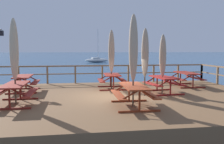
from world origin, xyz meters
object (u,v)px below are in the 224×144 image
object	(u,v)px
picnic_table_mid_centre	(112,78)
patio_umbrella_tall_mid_right	(163,56)
picnic_table_back_left	(15,89)
patio_umbrella_short_mid	(14,50)
sailboat_distant	(97,60)
patio_umbrella_tall_front	(111,51)
picnic_table_back_right	(23,80)
picnic_table_front_right	(134,91)
picnic_table_front_left	(186,76)
patio_umbrella_tall_mid_left	(145,53)
picnic_table_mid_right	(163,81)
patio_umbrella_short_front	(133,48)

from	to	relation	value
picnic_table_mid_centre	patio_umbrella_tall_mid_right	world-z (taller)	patio_umbrella_tall_mid_right
picnic_table_back_left	patio_umbrella_short_mid	size ratio (longest dim) A/B	0.66
sailboat_distant	patio_umbrella_tall_front	bearing A→B (deg)	-94.54
picnic_table_back_right	sailboat_distant	size ratio (longest dim) A/B	0.24
picnic_table_front_right	picnic_table_mid_centre	size ratio (longest dim) A/B	1.23
picnic_table_mid_centre	sailboat_distant	world-z (taller)	sailboat_distant
picnic_table_front_left	picnic_table_back_left	bearing A→B (deg)	-157.79
patio_umbrella_short_mid	patio_umbrella_tall_mid_left	bearing A→B (deg)	9.72
patio_umbrella_tall_mid_right	patio_umbrella_short_mid	xyz separation A→B (m)	(-6.26, -1.45, 0.28)
picnic_table_mid_right	patio_umbrella_tall_mid_left	size ratio (longest dim) A/B	0.63
patio_umbrella_tall_front	patio_umbrella_tall_mid_left	bearing A→B (deg)	-62.60
picnic_table_back_right	patio_umbrella_short_mid	xyz separation A→B (m)	(0.27, -2.94, 1.47)
picnic_table_mid_right	picnic_table_back_right	distance (m)	6.75
patio_umbrella_short_mid	picnic_table_back_left	bearing A→B (deg)	-102.79
picnic_table_front_right	patio_umbrella_tall_front	distance (m)	4.39
picnic_table_back_right	patio_umbrella_tall_front	xyz separation A→B (m)	(4.37, 0.16, 1.38)
picnic_table_mid_centre	patio_umbrella_short_mid	size ratio (longest dim) A/B	0.53
picnic_table_back_left	patio_umbrella_tall_front	size ratio (longest dim) A/B	0.69
picnic_table_mid_right	picnic_table_front_right	distance (m)	3.25
patio_umbrella_tall_mid_right	patio_umbrella_tall_mid_left	xyz separation A→B (m)	(-1.02, -0.55, 0.14)
picnic_table_mid_right	picnic_table_front_left	size ratio (longest dim) A/B	0.93
picnic_table_mid_centre	patio_umbrella_tall_front	xyz separation A→B (m)	(-0.03, -0.02, 1.39)
picnic_table_back_left	sailboat_distant	size ratio (longest dim) A/B	0.27
patio_umbrella_tall_mid_right	patio_umbrella_tall_mid_left	world-z (taller)	patio_umbrella_tall_mid_left
picnic_table_mid_right	patio_umbrella_tall_mid_left	bearing A→B (deg)	-152.55
picnic_table_front_right	patio_umbrella_short_front	bearing A→B (deg)	-159.36
picnic_table_back_right	sailboat_distant	world-z (taller)	sailboat_distant
picnic_table_back_right	patio_umbrella_tall_mid_right	world-z (taller)	patio_umbrella_tall_mid_right
picnic_table_front_right	patio_umbrella_tall_mid_right	distance (m)	3.42
picnic_table_back_left	sailboat_distant	xyz separation A→B (m)	(7.72, 48.62, -0.92)
picnic_table_mid_right	picnic_table_front_left	distance (m)	2.86
picnic_table_mid_right	patio_umbrella_tall_mid_left	xyz separation A→B (m)	(-1.08, -0.56, 1.34)
sailboat_distant	picnic_table_mid_right	bearing A→B (deg)	-91.70
patio_umbrella_tall_mid_left	patio_umbrella_short_mid	distance (m)	5.32
patio_umbrella_short_front	patio_umbrella_tall_front	xyz separation A→B (m)	(-0.13, 4.17, -0.14)
picnic_table_front_right	patio_umbrella_tall_mid_left	bearing A→B (deg)	63.44
picnic_table_mid_centre	patio_umbrella_short_mid	distance (m)	5.38
picnic_table_mid_centre	patio_umbrella_tall_mid_right	distance (m)	2.96
picnic_table_mid_centre	patio_umbrella_tall_mid_left	world-z (taller)	patio_umbrella_tall_mid_left
patio_umbrella_tall_mid_left	patio_umbrella_short_front	distance (m)	2.23
picnic_table_mid_right	sailboat_distant	size ratio (longest dim) A/B	0.24
picnic_table_back_right	patio_umbrella_tall_mid_left	size ratio (longest dim) A/B	0.62
picnic_table_back_right	sailboat_distant	bearing A→B (deg)	80.08
patio_umbrella_tall_mid_left	picnic_table_front_right	bearing A→B (deg)	-116.56
picnic_table_back_left	patio_umbrella_tall_mid_left	size ratio (longest dim) A/B	0.71
patio_umbrella_short_front	patio_umbrella_short_mid	world-z (taller)	patio_umbrella_short_front
sailboat_distant	picnic_table_front_left	bearing A→B (deg)	-89.12
picnic_table_front_left	sailboat_distant	xyz separation A→B (m)	(-0.69, 45.18, -0.92)
picnic_table_front_left	patio_umbrella_short_mid	size ratio (longest dim) A/B	0.63
picnic_table_mid_right	patio_umbrella_short_mid	size ratio (longest dim) A/B	0.59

